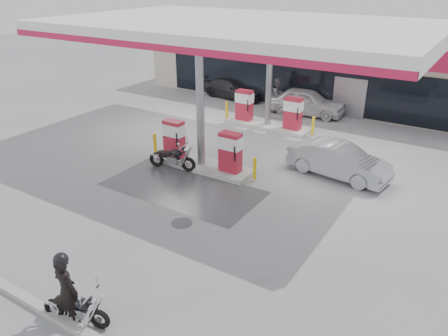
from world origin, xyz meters
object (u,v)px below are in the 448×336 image
object	(u,v)px
pump_island_far	(268,114)
main_motorcycle	(77,309)
pump_island_near	(201,151)
parked_motorcycle	(173,158)
parked_car_left	(233,88)
sedan_white	(306,102)
hatchback_silver	(339,160)
parked_car_right	(394,104)
attendant	(278,95)
biker_main	(67,291)

from	to	relation	value
pump_island_far	main_motorcycle	size ratio (longest dim) A/B	3.01
pump_island_near	parked_motorcycle	world-z (taller)	pump_island_near
pump_island_far	parked_car_left	world-z (taller)	pump_island_far
main_motorcycle	sedan_white	bearing A→B (deg)	80.17
pump_island_far	hatchback_silver	world-z (taller)	pump_island_far
sedan_white	hatchback_silver	distance (m)	8.20
hatchback_silver	parked_car_right	xyz separation A→B (m)	(-0.06, 9.80, -0.09)
parked_motorcycle	attendant	bearing A→B (deg)	77.56
main_motorcycle	biker_main	world-z (taller)	biker_main
main_motorcycle	biker_main	size ratio (longest dim) A/B	0.95
pump_island_far	parked_motorcycle	world-z (taller)	pump_island_far
pump_island_near	parked_car_right	xyz separation A→B (m)	(5.01, 12.00, -0.13)
parked_motorcycle	pump_island_near	bearing A→B (deg)	29.79
biker_main	hatchback_silver	bearing A→B (deg)	-102.46
pump_island_far	parked_car_right	bearing A→B (deg)	50.12
parked_motorcycle	main_motorcycle	bearing A→B (deg)	-78.20
parked_car_left	biker_main	bearing A→B (deg)	-149.98
pump_island_near	parked_car_left	xyz separation A→B (m)	(-4.50, 10.00, -0.10)
sedan_white	parked_car_left	size ratio (longest dim) A/B	1.02
attendant	parked_car_right	size ratio (longest dim) A/B	0.47
pump_island_near	parked_car_right	bearing A→B (deg)	67.33
main_motorcycle	parked_car_left	size ratio (longest dim) A/B	0.40
sedan_white	biker_main	bearing A→B (deg)	179.96
attendant	parked_car_right	distance (m)	6.65
pump_island_near	attendant	xyz separation A→B (m)	(-0.80, 8.80, 0.26)
main_motorcycle	sedan_white	size ratio (longest dim) A/B	0.40
pump_island_near	parked_motorcycle	distance (m)	1.20
sedan_white	hatchback_silver	xyz separation A→B (m)	(4.27, -7.00, -0.07)
parked_car_left	parked_car_right	bearing A→B (deg)	-68.38
attendant	sedan_white	bearing A→B (deg)	-67.29
attendant	pump_island_near	bearing A→B (deg)	-166.03
parked_motorcycle	sedan_white	distance (m)	10.13
hatchback_silver	attendant	bearing A→B (deg)	48.87
biker_main	hatchback_silver	size ratio (longest dim) A/B	0.44
pump_island_far	biker_main	size ratio (longest dim) A/B	2.87
sedan_white	parked_car_left	xyz separation A→B (m)	(-5.31, 0.80, -0.12)
pump_island_near	biker_main	world-z (taller)	biker_main
hatchback_silver	parked_car_left	size ratio (longest dim) A/B	0.96
pump_island_near	sedan_white	distance (m)	9.24
parked_motorcycle	parked_car_right	size ratio (longest dim) A/B	0.50
biker_main	parked_car_left	world-z (taller)	biker_main
main_motorcycle	hatchback_silver	size ratio (longest dim) A/B	0.42
parked_car_left	main_motorcycle	bearing A→B (deg)	-149.44
attendant	hatchback_silver	xyz separation A→B (m)	(5.88, -6.60, -0.30)
parked_car_left	pump_island_near	bearing A→B (deg)	-146.02
parked_motorcycle	hatchback_silver	world-z (taller)	hatchback_silver
pump_island_near	parked_car_left	bearing A→B (deg)	114.23
main_motorcycle	hatchback_silver	world-z (taller)	hatchback_silver
pump_island_near	sedan_white	world-z (taller)	pump_island_near
pump_island_near	attendant	distance (m)	8.84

